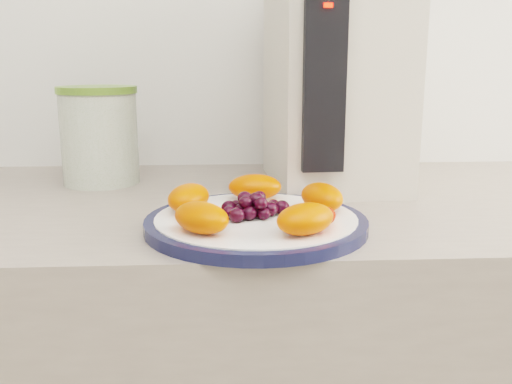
{
  "coord_description": "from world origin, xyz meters",
  "views": [
    {
      "loc": [
        -0.08,
        0.31,
        1.12
      ],
      "look_at": [
        -0.04,
        1.03,
        0.95
      ],
      "focal_mm": 40.0,
      "sensor_mm": 36.0,
      "label": 1
    }
  ],
  "objects": [
    {
      "name": "appliance_led",
      "position": [
        0.07,
        1.14,
        1.19
      ],
      "size": [
        0.01,
        0.01,
        0.01
      ],
      "primitive_type": "cube",
      "rotation": [
        0.0,
        0.0,
        0.05
      ],
      "color": "#FF0C05",
      "rests_on": "appliance_panel"
    },
    {
      "name": "plate_face",
      "position": [
        -0.04,
        1.03,
        0.91
      ],
      "size": [
        0.26,
        0.26,
        0.02
      ],
      "primitive_type": "cylinder",
      "color": "white",
      "rests_on": "counter"
    },
    {
      "name": "appliance_body",
      "position": [
        0.11,
        1.3,
        1.08
      ],
      "size": [
        0.22,
        0.3,
        0.36
      ],
      "primitive_type": "cube",
      "rotation": [
        0.0,
        0.0,
        0.05
      ],
      "color": "beige",
      "rests_on": "counter"
    },
    {
      "name": "fruit_plate",
      "position": [
        -0.03,
        1.03,
        0.93
      ],
      "size": [
        0.25,
        0.24,
        0.04
      ],
      "color": "#E53600",
      "rests_on": "plate_face"
    },
    {
      "name": "plate_rim",
      "position": [
        -0.04,
        1.03,
        0.91
      ],
      "size": [
        0.29,
        0.29,
        0.01
      ],
      "primitive_type": "cylinder",
      "color": "#121736",
      "rests_on": "counter"
    },
    {
      "name": "canister_lid",
      "position": [
        -0.3,
        1.33,
        1.07
      ],
      "size": [
        0.17,
        0.17,
        0.01
      ],
      "primitive_type": "cylinder",
      "rotation": [
        0.0,
        0.0,
        0.32
      ],
      "color": "#587A2C",
      "rests_on": "canister"
    },
    {
      "name": "appliance_panel",
      "position": [
        0.07,
        1.15,
        1.09
      ],
      "size": [
        0.06,
        0.02,
        0.27
      ],
      "primitive_type": "cube",
      "rotation": [
        0.0,
        0.0,
        0.05
      ],
      "color": "black",
      "rests_on": "appliance_body"
    },
    {
      "name": "canister",
      "position": [
        -0.3,
        1.33,
        0.98
      ],
      "size": [
        0.17,
        0.17,
        0.16
      ],
      "primitive_type": "cylinder",
      "rotation": [
        0.0,
        0.0,
        0.32
      ],
      "color": "#365613",
      "rests_on": "counter"
    }
  ]
}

